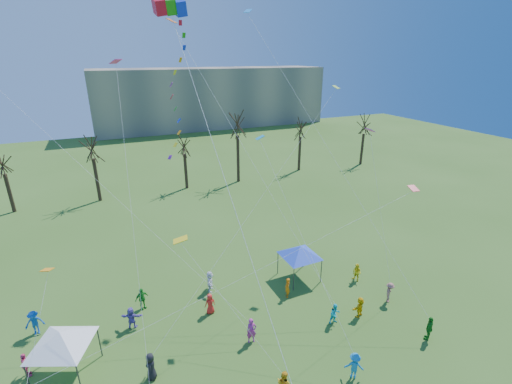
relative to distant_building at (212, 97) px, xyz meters
name	(u,v)px	position (x,y,z in m)	size (l,w,h in m)	color
distant_building	(212,97)	(0.00, 0.00, 0.00)	(60.00, 14.00, 15.00)	gray
bare_tree_row	(190,143)	(-17.38, -45.45, -0.90)	(70.77, 6.85, 11.16)	black
big_box_kite	(182,94)	(-24.18, -73.78, 8.70)	(2.02, 7.96, 22.95)	red
canopy_tent_white	(61,339)	(-32.52, -74.68, -4.71)	(4.04, 4.04, 3.30)	#3F3F44
canopy_tent_blue	(300,251)	(-14.61, -71.52, -4.85)	(4.17, 4.17, 3.13)	#3F3F44
festival_crowd	(223,329)	(-22.98, -75.73, -6.64)	(26.64, 13.10, 1.85)	red
small_kites_aloft	(214,131)	(-21.64, -71.16, 5.92)	(27.44, 17.73, 31.54)	orange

